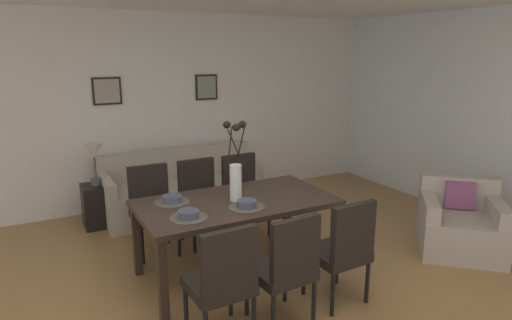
{
  "coord_description": "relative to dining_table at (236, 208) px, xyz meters",
  "views": [
    {
      "loc": [
        -1.38,
        -2.67,
        2.07
      ],
      "look_at": [
        0.68,
        1.18,
        1.0
      ],
      "focal_mm": 30.76,
      "sensor_mm": 36.0,
      "label": 1
    }
  ],
  "objects": [
    {
      "name": "dining_chair_near_right",
      "position": [
        -0.56,
        0.87,
        -0.15
      ],
      "size": [
        0.44,
        0.44,
        0.92
      ],
      "color": "black",
      "rests_on": "ground"
    },
    {
      "name": "bowl_near_left",
      "position": [
        -0.54,
        -0.22,
        0.11
      ],
      "size": [
        0.17,
        0.17,
        0.07
      ],
      "color": "#475166",
      "rests_on": "dining_table"
    },
    {
      "name": "dining_chair_near_left",
      "position": [
        -0.53,
        -0.89,
        -0.15
      ],
      "size": [
        0.45,
        0.45,
        0.92
      ],
      "color": "black",
      "rests_on": "ground"
    },
    {
      "name": "centerpiece_vase",
      "position": [
        0.0,
        0.0,
        0.36
      ],
      "size": [
        0.21,
        0.23,
        0.73
      ],
      "color": "white",
      "rests_on": "dining_table"
    },
    {
      "name": "dining_chair_mid_left",
      "position": [
        0.55,
        -0.88,
        -0.15
      ],
      "size": [
        0.46,
        0.46,
        0.92
      ],
      "color": "black",
      "rests_on": "ground"
    },
    {
      "name": "dining_chair_mid_right",
      "position": [
        0.51,
        0.86,
        -0.15
      ],
      "size": [
        0.46,
        0.46,
        0.92
      ],
      "color": "black",
      "rests_on": "ground"
    },
    {
      "name": "dining_chair_far_left",
      "position": [
        -0.02,
        -0.92,
        -0.15
      ],
      "size": [
        0.47,
        0.47,
        0.92
      ],
      "color": "black",
      "rests_on": "ground"
    },
    {
      "name": "dining_chair_far_right",
      "position": [
        -0.02,
        0.88,
        -0.15
      ],
      "size": [
        0.45,
        0.45,
        0.92
      ],
      "color": "black",
      "rests_on": "ground"
    },
    {
      "name": "table_lamp",
      "position": [
        -0.97,
        1.87,
        0.23
      ],
      "size": [
        0.22,
        0.22,
        0.51
      ],
      "color": "#4C4C51",
      "rests_on": "side_table"
    },
    {
      "name": "armchair",
      "position": [
        2.33,
        -0.66,
        -0.38
      ],
      "size": [
        1.13,
        1.13,
        0.75
      ],
      "color": "#ADA399",
      "rests_on": "ground"
    },
    {
      "name": "side_table",
      "position": [
        -0.97,
        1.87,
        -0.41
      ],
      "size": [
        0.36,
        0.36,
        0.52
      ],
      "primitive_type": "cube",
      "color": "black",
      "rests_on": "ground"
    },
    {
      "name": "side_window_wall",
      "position": [
        3.38,
        -0.42,
        0.63
      ],
      "size": [
        0.1,
        6.3,
        2.6
      ],
      "primitive_type": "cube",
      "color": "white",
      "rests_on": "ground"
    },
    {
      "name": "back_wall_panel",
      "position": [
        -0.27,
        2.43,
        0.63
      ],
      "size": [
        9.0,
        0.1,
        2.6
      ],
      "primitive_type": "cube",
      "color": "silver",
      "rests_on": "ground"
    },
    {
      "name": "framed_picture_left",
      "position": [
        -0.68,
        2.36,
        0.93
      ],
      "size": [
        0.36,
        0.03,
        0.35
      ],
      "color": "black"
    },
    {
      "name": "dining_table",
      "position": [
        0.0,
        0.0,
        0.0
      ],
      "size": [
        1.8,
        0.97,
        0.74
      ],
      "color": "#33261E",
      "rests_on": "ground"
    },
    {
      "name": "placemat_far_left",
      "position": [
        -0.0,
        -0.22,
        0.08
      ],
      "size": [
        0.32,
        0.32,
        0.01
      ],
      "primitive_type": "cylinder",
      "color": "#4C4742",
      "rests_on": "dining_table"
    },
    {
      "name": "bowl_far_left",
      "position": [
        -0.0,
        -0.22,
        0.11
      ],
      "size": [
        0.17,
        0.17,
        0.07
      ],
      "color": "#475166",
      "rests_on": "dining_table"
    },
    {
      "name": "bowl_near_right",
      "position": [
        -0.54,
        0.22,
        0.11
      ],
      "size": [
        0.17,
        0.17,
        0.07
      ],
      "color": "#475166",
      "rests_on": "dining_table"
    },
    {
      "name": "placemat_near_right",
      "position": [
        -0.54,
        0.22,
        0.08
      ],
      "size": [
        0.32,
        0.32,
        0.01
      ],
      "primitive_type": "cylinder",
      "color": "#4C4742",
      "rests_on": "dining_table"
    },
    {
      "name": "framed_picture_center",
      "position": [
        0.68,
        2.36,
        0.93
      ],
      "size": [
        0.32,
        0.03,
        0.35
      ],
      "color": "black"
    },
    {
      "name": "placemat_near_left",
      "position": [
        -0.54,
        -0.22,
        0.08
      ],
      "size": [
        0.32,
        0.32,
        0.01
      ],
      "primitive_type": "cylinder",
      "color": "#4C4742",
      "rests_on": "dining_table"
    },
    {
      "name": "sofa",
      "position": [
        0.13,
        1.88,
        -0.39
      ],
      "size": [
        2.09,
        0.84,
        0.8
      ],
      "color": "#B2A899",
      "rests_on": "ground"
    }
  ]
}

